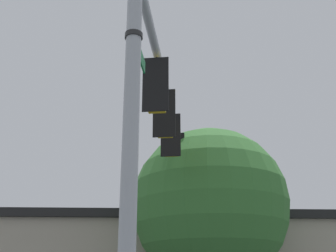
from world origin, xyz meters
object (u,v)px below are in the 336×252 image
(traffic_light_nearest_pole, at_px, (157,88))
(street_name_sign, at_px, (137,46))
(traffic_light_mid_outer, at_px, (171,137))
(traffic_light_arm_end, at_px, (176,154))
(traffic_light_mid_inner, at_px, (165,116))

(traffic_light_nearest_pole, bearing_deg, street_name_sign, -89.67)
(traffic_light_mid_outer, relative_size, street_name_sign, 1.16)
(traffic_light_mid_outer, distance_m, street_name_sign, 5.48)
(traffic_light_nearest_pole, distance_m, traffic_light_arm_end, 4.67)
(traffic_light_mid_outer, bearing_deg, street_name_sign, -89.67)
(traffic_light_mid_outer, xyz_separation_m, traffic_light_arm_end, (-0.01, 1.56, 0.00))
(traffic_light_mid_inner, relative_size, traffic_light_arm_end, 1.00)
(traffic_light_mid_inner, distance_m, traffic_light_mid_outer, 1.56)
(traffic_light_nearest_pole, bearing_deg, traffic_light_mid_outer, 90.33)
(traffic_light_mid_inner, height_order, street_name_sign, traffic_light_mid_inner)
(traffic_light_nearest_pole, relative_size, traffic_light_arm_end, 1.00)
(traffic_light_nearest_pole, xyz_separation_m, traffic_light_arm_end, (-0.03, 4.67, 0.00))
(traffic_light_nearest_pole, relative_size, traffic_light_mid_inner, 1.00)
(traffic_light_mid_outer, height_order, traffic_light_arm_end, same)
(traffic_light_mid_inner, bearing_deg, traffic_light_arm_end, 90.33)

